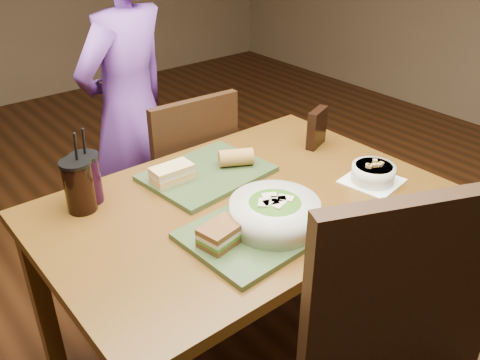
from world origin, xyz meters
name	(u,v)px	position (x,y,z in m)	size (l,w,h in m)	color
ground	(240,356)	(0.00, 0.00, 0.00)	(6.00, 6.00, 0.00)	#381C0B
dining_table	(240,221)	(0.00, 0.00, 0.66)	(1.30, 0.85, 0.75)	#543510
chair_far	(185,180)	(0.15, 0.57, 0.51)	(0.43, 0.43, 0.92)	black
diner	(129,111)	(0.07, 0.89, 0.77)	(0.56, 0.37, 1.53)	#6B3798
tray_near	(258,231)	(-0.09, -0.19, 0.76)	(0.42, 0.32, 0.02)	#304122
tray_far	(207,173)	(0.01, 0.20, 0.76)	(0.42, 0.32, 0.02)	#304122
salad_bowl	(275,212)	(-0.03, -0.20, 0.81)	(0.27, 0.27, 0.09)	silver
soup_bowl	(373,173)	(0.43, -0.21, 0.78)	(0.21, 0.21, 0.07)	white
sandwich_near	(221,234)	(-0.21, -0.18, 0.80)	(0.14, 0.11, 0.06)	#593819
sandwich_far	(172,173)	(-0.13, 0.22, 0.80)	(0.14, 0.08, 0.06)	tan
baguette_near	(325,224)	(0.05, -0.33, 0.80)	(0.06, 0.06, 0.12)	#AD7533
baguette_far	(236,157)	(0.12, 0.17, 0.80)	(0.06, 0.06, 0.12)	#AD7533
cup_cola	(79,185)	(-0.43, 0.27, 0.84)	(0.10, 0.10, 0.27)	black
cup_berry	(87,178)	(-0.39, 0.30, 0.84)	(0.10, 0.10, 0.26)	black
chip_bag	(317,128)	(0.49, 0.12, 0.83)	(0.12, 0.04, 0.15)	black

